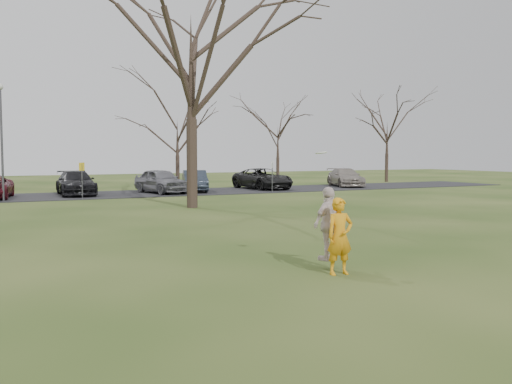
% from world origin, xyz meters
% --- Properties ---
extents(ground, '(120.00, 120.00, 0.00)m').
position_xyz_m(ground, '(0.00, 0.00, 0.00)').
color(ground, '#1E380F').
rests_on(ground, ground).
extents(parking_strip, '(62.00, 6.50, 0.04)m').
position_xyz_m(parking_strip, '(0.00, 25.00, 0.02)').
color(parking_strip, black).
rests_on(parking_strip, ground).
extents(player_defender, '(0.63, 0.44, 1.64)m').
position_xyz_m(player_defender, '(-0.07, -0.20, 0.82)').
color(player_defender, orange).
rests_on(player_defender, ground).
extents(car_3, '(2.19, 5.13, 1.47)m').
position_xyz_m(car_3, '(-1.87, 25.36, 0.78)').
color(car_3, black).
rests_on(car_3, parking_strip).
extents(car_4, '(2.83, 4.92, 1.57)m').
position_xyz_m(car_4, '(3.29, 24.64, 0.83)').
color(car_4, slate).
rests_on(car_4, parking_strip).
extents(car_5, '(2.58, 4.54, 1.41)m').
position_xyz_m(car_5, '(5.77, 25.11, 0.75)').
color(car_5, '#2B3340').
rests_on(car_5, parking_strip).
extents(car_6, '(2.94, 5.52, 1.48)m').
position_xyz_m(car_6, '(11.06, 25.51, 0.78)').
color(car_6, black).
rests_on(car_6, parking_strip).
extents(car_7, '(3.28, 5.16, 1.39)m').
position_xyz_m(car_7, '(18.24, 25.44, 0.74)').
color(car_7, gray).
rests_on(car_7, parking_strip).
extents(catching_play, '(1.04, 0.71, 2.44)m').
position_xyz_m(catching_play, '(0.06, 0.41, 1.02)').
color(catching_play, beige).
rests_on(catching_play, ground).
extents(lamp_post, '(0.34, 0.34, 6.27)m').
position_xyz_m(lamp_post, '(-6.00, 22.50, 3.97)').
color(lamp_post, '#47474C').
rests_on(lamp_post, ground).
extents(sign_yellow, '(0.35, 0.35, 2.08)m').
position_xyz_m(sign_yellow, '(-2.00, 22.00, 1.45)').
color(sign_yellow, '#47474C').
rests_on(sign_yellow, ground).
extents(sign_white, '(0.35, 0.35, 2.08)m').
position_xyz_m(sign_white, '(10.00, 22.00, 1.45)').
color(sign_white, '#47474C').
rests_on(sign_white, ground).
extents(big_tree, '(9.00, 9.00, 14.00)m').
position_xyz_m(big_tree, '(2.00, 15.00, 7.00)').
color(big_tree, '#352821').
rests_on(big_tree, ground).
extents(small_tree_row, '(55.00, 5.90, 8.50)m').
position_xyz_m(small_tree_row, '(4.38, 30.06, 3.89)').
color(small_tree_row, '#352821').
rests_on(small_tree_row, ground).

